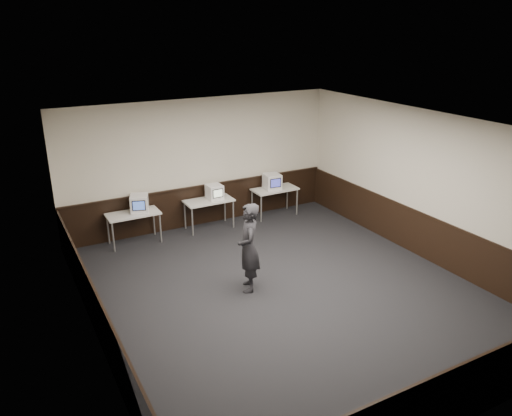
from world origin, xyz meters
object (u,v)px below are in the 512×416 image
Objects in this scene: desk_right at (275,191)px; person at (249,248)px; desk_center at (209,203)px; emac_left at (139,203)px; emac_right at (272,181)px; desk_left at (133,216)px; emac_center at (215,192)px.

desk_right is 4.02m from person.
emac_left is (-1.72, 0.02, 0.27)m from desk_center.
desk_right is at bearing 19.00° from emac_left.
desk_center is 1.90m from desk_right.
emac_right reaches higher than emac_left.
desk_left is 3.46m from person.
person is at bearing -66.99° from desk_left.
desk_left is 2.25× the size of emac_left.
desk_left is at bearing -152.79° from emac_left.
desk_center is 1.84m from emac_right.
emac_right reaches higher than desk_left.
emac_center is (0.17, 0.01, 0.25)m from desk_center.
person is at bearing -120.64° from emac_right.
emac_center is (2.07, 0.01, 0.25)m from desk_left.
desk_right is 2.53× the size of emac_right.
desk_center is 3.23m from person.
emac_left is (0.18, 0.02, 0.27)m from desk_left.
emac_right reaches higher than desk_center.
emac_right is 0.27× the size of person.
desk_center is 0.68× the size of person.
emac_right is (1.66, -0.00, 0.02)m from emac_center.
desk_left is at bearing -173.89° from emac_right.
desk_center is 2.25× the size of emac_left.
desk_center is at bearing -179.27° from emac_center.
desk_left is 2.08m from emac_center.
emac_left is (-3.62, 0.02, 0.27)m from desk_right.
desk_right is at bearing 1.26° from emac_right.
emac_left is at bearing -174.28° from emac_right.
person is (1.17, -3.20, -0.07)m from emac_left.
emac_center reaches higher than desk_right.
desk_right is at bearing 0.00° from desk_left.
emac_center is 0.85× the size of emac_right.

